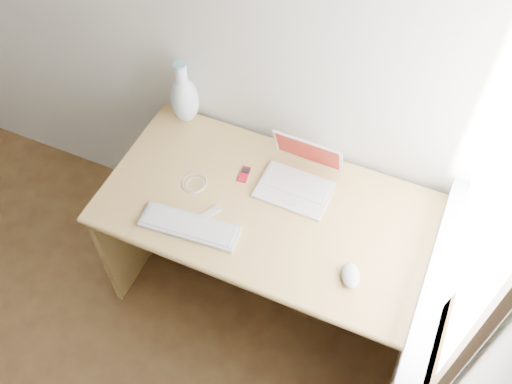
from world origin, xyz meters
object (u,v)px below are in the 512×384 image
at_px(desk, 281,223).
at_px(external_keyboard, 190,226).
at_px(laptop, 298,177).
at_px(vase, 184,98).

relative_size(desk, external_keyboard, 3.48).
distance_m(laptop, external_keyboard, 0.48).
relative_size(desk, laptop, 4.72).
height_order(desk, vase, vase).
relative_size(desk, vase, 4.40).
xyz_separation_m(desk, external_keyboard, (-0.27, -0.30, 0.22)).
height_order(laptop, vase, vase).
height_order(external_keyboard, vase, vase).
bearing_deg(laptop, desk, -115.79).
bearing_deg(external_keyboard, laptop, 44.93).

